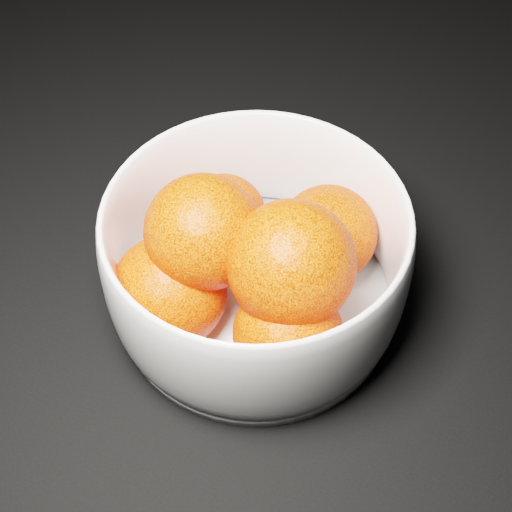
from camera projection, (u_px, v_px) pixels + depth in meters
The scene contains 3 objects.
ground at pixel (334, 107), 0.75m from camera, with size 3.00×3.00×0.00m, color black.
bowl at pixel (256, 261), 0.54m from camera, with size 0.23×0.23×0.11m.
orange_pile at pixel (249, 264), 0.52m from camera, with size 0.18×0.20×0.13m.
Camera 1 is at (0.30, -0.52, 0.48)m, focal length 50.00 mm.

